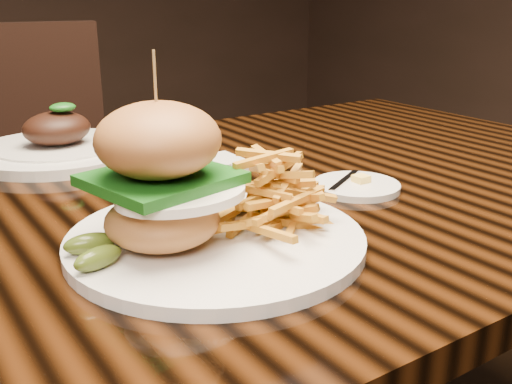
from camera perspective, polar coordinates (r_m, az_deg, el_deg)
dining_table at (r=0.89m, az=-5.32°, el=-5.06°), size 1.60×0.90×0.75m
burger_plate at (r=0.67m, az=-4.27°, el=-0.49°), size 0.34×0.34×0.22m
side_saucer at (r=0.90m, az=9.54°, el=0.58°), size 0.13×0.13×0.02m
ramekin at (r=0.93m, az=-3.73°, el=2.13°), size 0.08×0.08×0.03m
far_dish at (r=1.11m, az=-18.28°, el=4.13°), size 0.30×0.30×0.10m
chair_far at (r=1.72m, az=-20.51°, el=0.81°), size 0.50×0.51×0.95m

